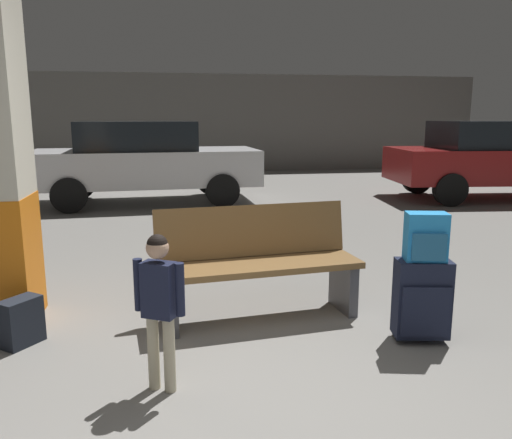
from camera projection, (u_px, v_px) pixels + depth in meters
ground_plane at (207, 248)px, 6.56m from camera, size 18.00×18.00×0.10m
garage_back_wall at (182, 123)px, 14.84m from camera, size 18.00×0.12×2.80m
bench at (258, 263)px, 4.13m from camera, size 1.65×0.70×0.89m
suitcase at (422, 299)px, 3.67m from camera, size 0.41×0.29×0.60m
backpack_bright at (426, 238)px, 3.58m from camera, size 0.31×0.24×0.34m
child at (159, 296)px, 2.96m from camera, size 0.29×0.24×0.95m
backpack_dark_floor at (21, 322)px, 3.65m from camera, size 0.31×0.32×0.34m
parked_car_side at (497, 158)px, 10.07m from camera, size 4.25×2.11×1.51m
parked_car_far at (144, 160)px, 9.58m from camera, size 4.18×1.95×1.51m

